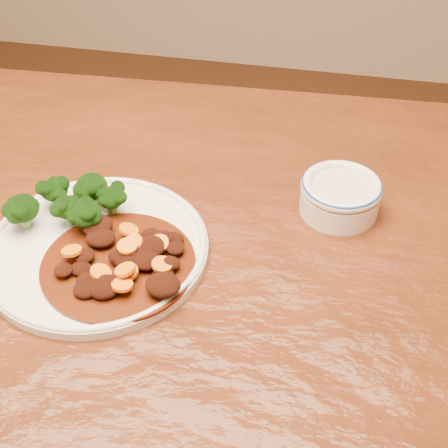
# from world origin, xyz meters

# --- Properties ---
(dining_table) EXTENTS (1.54, 0.97, 0.75)m
(dining_table) POSITION_xyz_m (-0.00, 0.00, 0.67)
(dining_table) COLOR #57240F
(dining_table) RESTS_ON ground
(dinner_plate) EXTENTS (0.29, 0.29, 0.02)m
(dinner_plate) POSITION_xyz_m (-0.02, -0.01, 0.76)
(dinner_plate) COLOR white
(dinner_plate) RESTS_ON dining_table
(broccoli_florets) EXTENTS (0.15, 0.11, 0.05)m
(broccoli_florets) POSITION_xyz_m (-0.08, 0.03, 0.79)
(broccoli_florets) COLOR #71A455
(broccoli_florets) RESTS_ON dinner_plate
(mince_stew) EXTENTS (0.19, 0.19, 0.03)m
(mince_stew) POSITION_xyz_m (0.02, -0.04, 0.77)
(mince_stew) COLOR #461807
(mince_stew) RESTS_ON dinner_plate
(dip_bowl) EXTENTS (0.11, 0.11, 0.05)m
(dip_bowl) POSITION_xyz_m (0.28, 0.14, 0.78)
(dip_bowl) COLOR silver
(dip_bowl) RESTS_ON dining_table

